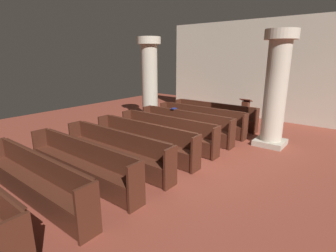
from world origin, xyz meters
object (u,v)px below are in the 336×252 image
object	(u,v)px
pew_row_2	(185,124)
pew_row_7	(35,178)
pew_row_1	(201,119)
pew_row_6	(81,161)
pew_row_5	(117,149)
pew_row_4	(144,139)
hymn_book	(174,109)
pew_row_0	(214,114)
pillar_far_side	(150,79)
pew_row_3	(167,131)
pillar_aisle_side	(276,88)
lectern	(245,112)

from	to	relation	value
pew_row_2	pew_row_7	world-z (taller)	same
pew_row_1	pew_row_6	world-z (taller)	same
pew_row_7	pew_row_5	bearing A→B (deg)	90.00
pew_row_4	pew_row_5	distance (m)	1.07
pew_row_7	hymn_book	bearing A→B (deg)	96.65
pew_row_2	pew_row_7	xyz separation A→B (m)	(0.00, -5.37, 0.00)
pew_row_0	pillar_far_side	xyz separation A→B (m)	(-2.64, -1.09, 1.39)
pillar_far_side	pew_row_3	bearing A→B (deg)	-38.98
pillar_aisle_side	hymn_book	size ratio (longest dim) A/B	17.44
pew_row_3	pew_row_7	size ratio (longest dim) A/B	1.00
pew_row_3	pillar_far_side	xyz separation A→B (m)	(-2.64, 2.13, 1.39)
pew_row_1	pew_row_3	bearing A→B (deg)	-90.00
pew_row_6	pillar_aisle_side	distance (m)	6.21
pew_row_3	pillar_far_side	world-z (taller)	pillar_far_side
hymn_book	pillar_far_side	bearing A→B (deg)	156.29
pew_row_5	pew_row_7	size ratio (longest dim) A/B	1.00
pew_row_6	hymn_book	distance (m)	4.55
pew_row_6	hymn_book	world-z (taller)	hymn_book
pew_row_6	pew_row_3	bearing A→B (deg)	90.00
pillar_aisle_side	hymn_book	world-z (taller)	pillar_aisle_side
pew_row_7	pew_row_4	bearing A→B (deg)	90.00
pew_row_2	pillar_aisle_side	distance (m)	3.23
pew_row_1	pew_row_2	xyz separation A→B (m)	(0.00, -1.07, 0.00)
pew_row_0	pew_row_1	xyz separation A→B (m)	(0.00, -1.07, 0.00)
pillar_aisle_side	pew_row_7	bearing A→B (deg)	-112.47
pew_row_1	pillar_aisle_side	xyz separation A→B (m)	(2.69, 0.05, 1.39)
pew_row_5	lectern	world-z (taller)	lectern
lectern	hymn_book	bearing A→B (deg)	-113.93
pew_row_7	pew_row_6	bearing A→B (deg)	90.00
pew_row_1	lectern	bearing A→B (deg)	71.22
pew_row_0	pew_row_2	xyz separation A→B (m)	(0.00, -2.15, 0.00)
pew_row_2	pew_row_6	bearing A→B (deg)	-90.00
pew_row_3	lectern	xyz separation A→B (m)	(0.83, 4.59, -0.06)
hymn_book	lectern	bearing A→B (deg)	66.07
pew_row_4	pillar_far_side	world-z (taller)	pillar_far_side
pillar_far_side	hymn_book	size ratio (longest dim) A/B	17.44
pew_row_7	pillar_aisle_side	world-z (taller)	pillar_aisle_side
hymn_book	pew_row_0	bearing A→B (deg)	71.73
pew_row_1	pew_row_7	world-z (taller)	same
lectern	pew_row_2	bearing A→B (deg)	-103.30
pew_row_0	hymn_book	xyz separation A→B (m)	(-0.65, -1.96, 0.46)
pew_row_2	pillar_aisle_side	xyz separation A→B (m)	(2.69, 1.13, 1.39)
pew_row_3	pew_row_7	distance (m)	4.29
pew_row_6	pew_row_2	bearing A→B (deg)	90.00
pew_row_1	pew_row_3	world-z (taller)	same
lectern	pew_row_7	bearing A→B (deg)	-95.35
pew_row_1	pillar_far_side	distance (m)	2.98
pew_row_0	pillar_aisle_side	distance (m)	3.19
pew_row_6	pew_row_5	bearing A→B (deg)	90.00
pew_row_5	pillar_far_side	world-z (taller)	pillar_far_side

